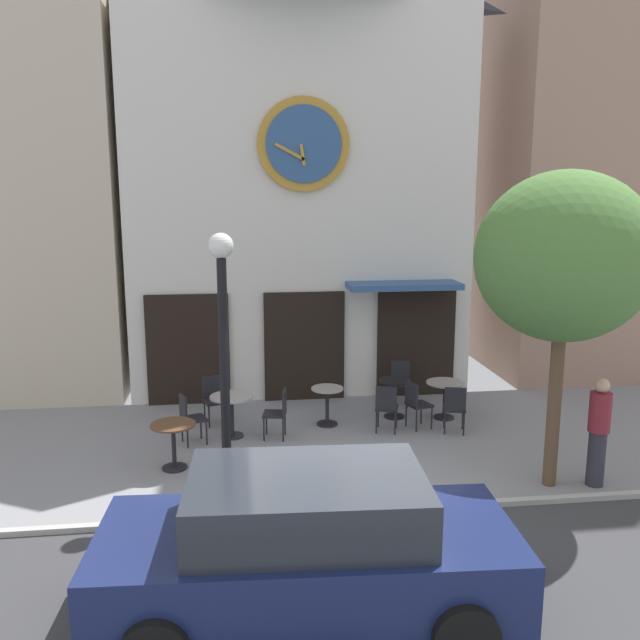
% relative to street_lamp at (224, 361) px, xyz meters
% --- Properties ---
extents(ground_plane, '(27.75, 10.68, 0.13)m').
position_rel_street_lamp_xyz_m(ground_plane, '(1.57, -1.25, -1.95)').
color(ground_plane, gray).
extents(clock_building, '(7.20, 3.78, 10.25)m').
position_rel_street_lamp_xyz_m(clock_building, '(1.60, 5.32, 3.38)').
color(clock_building, silver).
rests_on(clock_building, ground_plane).
extents(neighbor_building_right, '(6.40, 4.34, 14.44)m').
position_rel_street_lamp_xyz_m(neighbor_building_right, '(9.57, 6.26, 5.30)').
color(neighbor_building_right, '#9E7A66').
rests_on(neighbor_building_right, ground_plane).
extents(street_lamp, '(0.36, 0.36, 3.79)m').
position_rel_street_lamp_xyz_m(street_lamp, '(0.00, 0.00, 0.00)').
color(street_lamp, black).
rests_on(street_lamp, ground_plane).
extents(street_tree, '(2.56, 2.31, 4.67)m').
position_rel_street_lamp_xyz_m(street_tree, '(4.83, -0.59, 1.51)').
color(street_tree, brown).
rests_on(street_tree, ground_plane).
extents(cafe_table_rightmost, '(0.71, 0.71, 0.75)m').
position_rel_street_lamp_xyz_m(cafe_table_rightmost, '(-0.84, 0.72, -1.39)').
color(cafe_table_rightmost, black).
rests_on(cafe_table_rightmost, ground_plane).
extents(cafe_table_leftmost, '(0.78, 0.78, 0.76)m').
position_rel_street_lamp_xyz_m(cafe_table_leftmost, '(0.07, 2.02, -1.36)').
color(cafe_table_leftmost, black).
rests_on(cafe_table_leftmost, ground_plane).
extents(cafe_table_near_door, '(0.60, 0.60, 0.72)m').
position_rel_street_lamp_xyz_m(cafe_table_near_door, '(1.85, 2.42, -1.45)').
color(cafe_table_near_door, black).
rests_on(cafe_table_near_door, ground_plane).
extents(cafe_table_near_curb, '(0.62, 0.62, 0.76)m').
position_rel_street_lamp_xyz_m(cafe_table_near_curb, '(3.22, 2.68, -1.43)').
color(cafe_table_near_curb, black).
rests_on(cafe_table_near_curb, ground_plane).
extents(cafe_table_center_right, '(0.73, 0.73, 0.73)m').
position_rel_street_lamp_xyz_m(cafe_table_center_right, '(4.16, 2.50, -1.40)').
color(cafe_table_center_right, black).
rests_on(cafe_table_center_right, ground_plane).
extents(cafe_chair_near_lamp, '(0.49, 0.49, 0.90)m').
position_rel_street_lamp_xyz_m(cafe_chair_near_lamp, '(4.09, 1.67, -1.40)').
color(cafe_chair_near_lamp, black).
rests_on(cafe_chair_near_lamp, ground_plane).
extents(cafe_chair_left_end, '(0.50, 0.50, 0.90)m').
position_rel_street_lamp_xyz_m(cafe_chair_left_end, '(-0.27, 2.80, -1.40)').
color(cafe_chair_left_end, black).
rests_on(cafe_chair_left_end, ground_plane).
extents(cafe_chair_curbside, '(0.50, 0.50, 0.90)m').
position_rel_street_lamp_xyz_m(cafe_chair_curbside, '(2.87, 1.87, -1.40)').
color(cafe_chair_curbside, black).
rests_on(cafe_chair_curbside, ground_plane).
extents(cafe_chair_right_end, '(0.51, 0.51, 0.90)m').
position_rel_street_lamp_xyz_m(cafe_chair_right_end, '(3.45, 2.01, -1.40)').
color(cafe_chair_right_end, black).
rests_on(cafe_chair_right_end, ground_plane).
extents(cafe_chair_outer, '(0.47, 0.47, 0.90)m').
position_rel_street_lamp_xyz_m(cafe_chair_outer, '(0.91, 1.84, -1.40)').
color(cafe_chair_outer, black).
rests_on(cafe_chair_outer, ground_plane).
extents(cafe_chair_under_awning, '(0.51, 0.51, 0.90)m').
position_rel_street_lamp_xyz_m(cafe_chair_under_awning, '(-0.67, 1.75, -1.40)').
color(cafe_chair_under_awning, black).
rests_on(cafe_chair_under_awning, ground_plane).
extents(cafe_chair_near_tree, '(0.50, 0.50, 0.90)m').
position_rel_street_lamp_xyz_m(cafe_chair_near_tree, '(3.51, 3.46, -1.40)').
color(cafe_chair_near_tree, black).
rests_on(cafe_chair_near_tree, ground_plane).
extents(pedestrian_maroon, '(0.33, 0.33, 1.67)m').
position_rel_street_lamp_xyz_m(pedestrian_maroon, '(5.50, -0.69, -1.06)').
color(pedestrian_maroon, '#2D2D38').
rests_on(pedestrian_maroon, ground_plane).
extents(parked_car_navy, '(4.39, 2.20, 1.55)m').
position_rel_street_lamp_xyz_m(parked_car_navy, '(0.86, -3.23, -1.17)').
color(parked_car_navy, navy).
rests_on(parked_car_navy, ground_plane).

